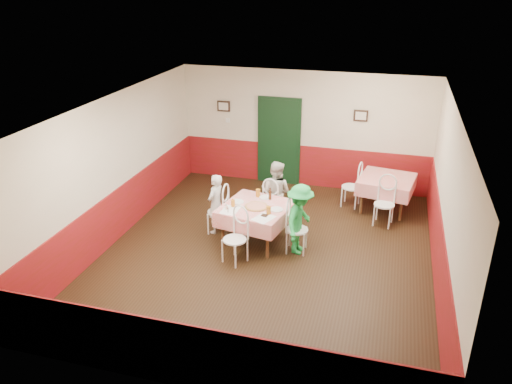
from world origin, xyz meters
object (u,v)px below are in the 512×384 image
(chair_left, at_px, (218,212))
(diner_far, at_px, (276,193))
(main_table, at_px, (256,224))
(glass_b, at_px, (269,210))
(chair_second_b, at_px, (384,205))
(beer_bottle, at_px, (270,194))
(diner_left, at_px, (216,204))
(chair_far, at_px, (274,204))
(pizza, at_px, (256,206))
(glass_c, at_px, (258,193))
(chair_near, at_px, (235,240))
(glass_a, at_px, (233,203))
(diner_right, at_px, (300,219))
(chair_second_a, at_px, (351,187))
(wallet, at_px, (264,215))
(second_table, at_px, (385,194))
(chair_right, at_px, (297,230))

(chair_left, distance_m, diner_far, 1.26)
(main_table, distance_m, glass_b, 0.62)
(chair_left, height_order, chair_second_b, same)
(beer_bottle, bearing_deg, diner_left, -169.92)
(chair_far, relative_size, glass_b, 5.87)
(pizza, distance_m, glass_c, 0.49)
(chair_far, distance_m, beer_bottle, 0.63)
(chair_near, xyz_separation_m, glass_a, (-0.25, 0.69, 0.38))
(glass_b, height_order, diner_right, diner_right)
(diner_right, bearing_deg, glass_a, 96.80)
(chair_second_a, relative_size, diner_left, 0.73)
(beer_bottle, bearing_deg, chair_left, -168.92)
(glass_c, relative_size, diner_right, 0.12)
(main_table, xyz_separation_m, pizza, (0.02, -0.04, 0.40))
(chair_near, height_order, chair_second_a, same)
(wallet, bearing_deg, diner_far, 105.25)
(second_table, height_order, glass_b, glass_b)
(second_table, height_order, pizza, pizza)
(chair_second_b, xyz_separation_m, glass_a, (-2.77, -1.54, 0.38))
(main_table, height_order, second_table, same)
(pizza, bearing_deg, second_table, 43.19)
(chair_second_a, xyz_separation_m, pizza, (-1.58, -2.19, 0.32))
(chair_right, xyz_separation_m, chair_second_a, (0.77, 2.31, 0.00))
(main_table, height_order, chair_second_b, chair_second_b)
(chair_right, distance_m, pizza, 0.88)
(wallet, bearing_deg, chair_right, 30.97)
(chair_left, bearing_deg, wallet, 64.89)
(chair_second_b, relative_size, pizza, 2.09)
(diner_left, bearing_deg, main_table, 91.60)
(chair_left, distance_m, chair_second_a, 3.14)
(main_table, bearing_deg, chair_near, -101.07)
(chair_second_a, bearing_deg, glass_c, -35.27)
(wallet, height_order, diner_left, diner_left)
(main_table, xyz_separation_m, chair_right, (0.83, -0.16, 0.08))
(main_table, xyz_separation_m, chair_second_a, (1.60, 2.15, 0.08))
(beer_bottle, xyz_separation_m, diner_right, (0.70, -0.54, -0.19))
(second_table, relative_size, glass_c, 7.15)
(second_table, xyz_separation_m, chair_second_a, (-0.75, 0.00, 0.08))
(glass_c, bearing_deg, diner_right, -32.11)
(chair_far, xyz_separation_m, glass_a, (-0.58, -0.98, 0.38))
(chair_far, bearing_deg, diner_far, -85.22)
(chair_near, relative_size, glass_c, 5.75)
(main_table, xyz_separation_m, chair_left, (-0.83, 0.16, 0.08))
(chair_far, relative_size, glass_c, 5.75)
(chair_far, height_order, diner_far, diner_far)
(chair_right, bearing_deg, beer_bottle, 48.80)
(chair_second_a, bearing_deg, diner_far, -39.36)
(chair_far, bearing_deg, diner_left, 48.14)
(glass_b, bearing_deg, beer_bottle, 101.83)
(glass_a, bearing_deg, chair_second_b, 29.14)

